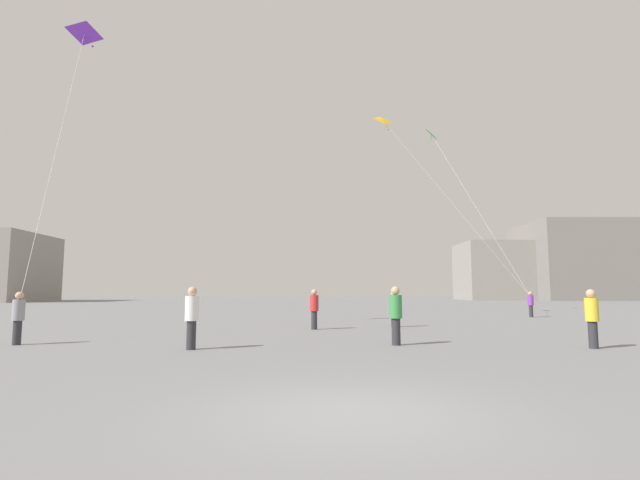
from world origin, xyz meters
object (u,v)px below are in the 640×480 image
object	(u,v)px
person_in_yellow	(592,316)
kite_amber_delta	(388,126)
person_in_red	(314,307)
person_in_black	(394,307)
kite_emerald_delta	(433,136)
building_right_hall	(593,262)
building_centre_hall	(494,271)
person_in_grey	(18,316)
person_in_white	(192,315)
person_in_purple	(531,303)
kite_violet_delta	(83,39)
person_in_green	(396,313)

from	to	relation	value
person_in_yellow	kite_amber_delta	bearing A→B (deg)	-52.89
person_in_red	person_in_black	size ratio (longest dim) A/B	1.05
kite_emerald_delta	building_right_hall	distance (m)	66.27
building_centre_hall	person_in_grey	bearing A→B (deg)	-120.60
person_in_white	person_in_purple	bearing A→B (deg)	4.56
kite_amber_delta	kite_violet_delta	xyz separation A→B (m)	(-16.20, -11.55, -0.06)
person_in_red	kite_emerald_delta	distance (m)	24.53
person_in_green	building_centre_hall	distance (m)	82.86
person_in_purple	person_in_yellow	size ratio (longest dim) A/B	0.95
person_in_grey	person_in_black	world-z (taller)	person_in_black
kite_violet_delta	person_in_green	bearing A→B (deg)	-25.76
person_in_white	person_in_black	world-z (taller)	person_in_white
person_in_yellow	person_in_green	xyz separation A→B (m)	(-5.63, 0.98, 0.05)
person_in_white	kite_amber_delta	xyz separation A→B (m)	(9.00, 18.93, 12.48)
kite_emerald_delta	building_centre_hall	distance (m)	58.64
person_in_grey	kite_amber_delta	size ratio (longest dim) A/B	0.13
person_in_grey	kite_violet_delta	bearing A→B (deg)	159.58
building_right_hall	kite_emerald_delta	bearing A→B (deg)	-130.96
person_in_green	person_in_red	size ratio (longest dim) A/B	1.04
person_in_grey	person_in_white	xyz separation A→B (m)	(5.73, -1.30, 0.08)
person_in_black	kite_amber_delta	size ratio (longest dim) A/B	0.13
person_in_white	kite_emerald_delta	size ratio (longest dim) A/B	0.13
person_in_yellow	person_in_white	xyz separation A→B (m)	(-11.73, 0.01, 0.04)
person_in_purple	kite_emerald_delta	world-z (taller)	kite_emerald_delta
kite_violet_delta	kite_emerald_delta	bearing A→B (deg)	39.55
person_in_white	person_in_black	size ratio (longest dim) A/B	1.08
person_in_grey	person_in_red	size ratio (longest dim) A/B	0.94
person_in_red	kite_amber_delta	size ratio (longest dim) A/B	0.14
person_in_black	building_centre_hall	distance (m)	75.57
person_in_green	building_right_hall	size ratio (longest dim) A/B	0.07
person_in_purple	building_centre_hall	world-z (taller)	building_centre_hall
person_in_white	building_centre_hall	bearing A→B (deg)	24.47
kite_amber_delta	person_in_red	bearing A→B (deg)	-114.47
person_in_red	person_in_black	bearing A→B (deg)	-130.76
person_in_green	building_right_hall	bearing A→B (deg)	62.41
person_in_green	person_in_white	size ratio (longest dim) A/B	1.01
person_in_white	building_right_hall	distance (m)	93.95
person_in_yellow	kite_violet_delta	xyz separation A→B (m)	(-18.93, 7.39, 12.45)
person_in_purple	person_in_white	world-z (taller)	person_in_white
person_in_yellow	building_centre_hall	xyz separation A→B (m)	(27.24, 76.91, 4.49)
person_in_red	kite_amber_delta	distance (m)	18.03
person_in_white	building_centre_hall	world-z (taller)	building_centre_hall
building_centre_hall	kite_emerald_delta	bearing A→B (deg)	-115.75
person_in_green	building_right_hall	world-z (taller)	building_right_hall
person_in_green	kite_violet_delta	xyz separation A→B (m)	(-13.30, 6.42, 12.40)
person_in_grey	kite_emerald_delta	distance (m)	33.46
kite_emerald_delta	building_right_hall	size ratio (longest dim) A/B	0.55
person_in_grey	kite_violet_delta	world-z (taller)	kite_violet_delta
person_in_grey	person_in_white	bearing A→B (deg)	43.17
person_in_purple	kite_violet_delta	distance (m)	29.34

